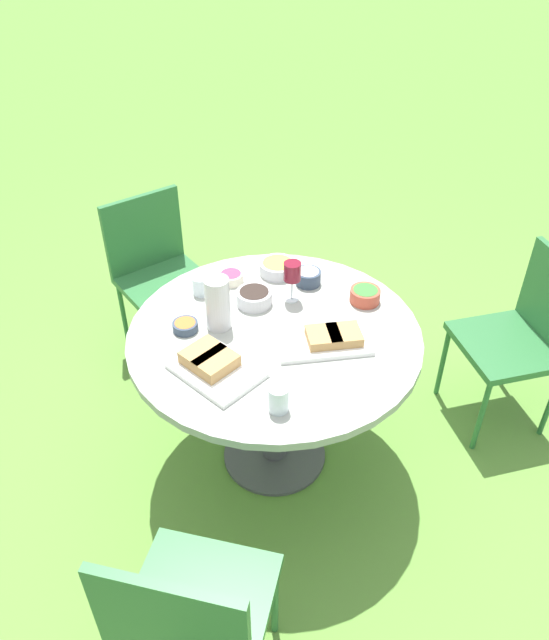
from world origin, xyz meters
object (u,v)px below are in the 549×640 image
dining_table (274,354)px  wine_glass (292,273)px  chair_near_right (190,615)px  water_pitcher (218,303)px  chair_far_back (525,330)px  chair_near_left (157,266)px

dining_table → wine_glass: 0.35m
chair_near_right → water_pitcher: 1.14m
chair_far_back → wine_glass: 1.16m
chair_near_left → chair_far_back: size_ratio=1.00×
water_pitcher → wine_glass: 0.35m
chair_far_back → water_pitcher: bearing=65.3°
water_pitcher → wine_glass: water_pitcher is taller
dining_table → water_pitcher: bearing=45.2°
chair_near_left → chair_near_right: bearing=156.0°
dining_table → chair_near_right: 1.08m
dining_table → chair_near_left: 1.08m
dining_table → water_pitcher: water_pitcher is taller
chair_near_right → water_pitcher: (0.87, -0.65, 0.35)m
wine_glass → water_pitcher: bearing=86.2°
chair_near_left → chair_far_back: bearing=-142.6°
chair_near_left → chair_near_right: size_ratio=1.00×
water_pitcher → chair_far_back: bearing=-114.7°
chair_far_back → wine_glass: wine_glass is taller
chair_near_left → water_pitcher: bearing=170.9°
chair_near_right → water_pitcher: water_pitcher is taller
chair_far_back → wine_glass: (0.57, 0.94, 0.37)m
chair_near_right → wine_glass: 1.36m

